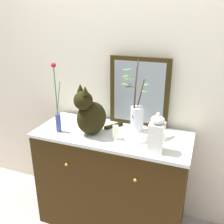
{
  "coord_description": "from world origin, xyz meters",
  "views": [
    {
      "loc": [
        0.64,
        -1.67,
        1.75
      ],
      "look_at": [
        0.0,
        0.0,
        1.06
      ],
      "focal_mm": 40.24,
      "sensor_mm": 36.0,
      "label": 1
    }
  ],
  "objects_px": {
    "jar_lidded_porcelain": "(157,134)",
    "candle_pillar": "(115,132)",
    "vase_glass_clear": "(137,116)",
    "sideboard": "(112,179)",
    "cat_sitting": "(90,114)",
    "vase_slim_green": "(58,113)",
    "mirror_leaning": "(139,92)",
    "bowl_porcelain": "(136,134)"
  },
  "relations": [
    {
      "from": "mirror_leaning",
      "to": "bowl_porcelain",
      "type": "height_order",
      "value": "mirror_leaning"
    },
    {
      "from": "vase_slim_green",
      "to": "bowl_porcelain",
      "type": "bearing_deg",
      "value": 11.3
    },
    {
      "from": "jar_lidded_porcelain",
      "to": "candle_pillar",
      "type": "distance_m",
      "value": 0.34
    },
    {
      "from": "vase_slim_green",
      "to": "jar_lidded_porcelain",
      "type": "relative_size",
      "value": 1.94
    },
    {
      "from": "sideboard",
      "to": "jar_lidded_porcelain",
      "type": "xyz_separation_m",
      "value": [
        0.38,
        -0.15,
        0.56
      ]
    },
    {
      "from": "sideboard",
      "to": "bowl_porcelain",
      "type": "height_order",
      "value": "bowl_porcelain"
    },
    {
      "from": "jar_lidded_porcelain",
      "to": "cat_sitting",
      "type": "bearing_deg",
      "value": 171.29
    },
    {
      "from": "sideboard",
      "to": "candle_pillar",
      "type": "relative_size",
      "value": 10.36
    },
    {
      "from": "jar_lidded_porcelain",
      "to": "candle_pillar",
      "type": "relative_size",
      "value": 2.38
    },
    {
      "from": "cat_sitting",
      "to": "bowl_porcelain",
      "type": "xyz_separation_m",
      "value": [
        0.35,
        0.07,
        -0.14
      ]
    },
    {
      "from": "sideboard",
      "to": "mirror_leaning",
      "type": "xyz_separation_m",
      "value": [
        0.14,
        0.23,
        0.72
      ]
    },
    {
      "from": "candle_pillar",
      "to": "vase_glass_clear",
      "type": "bearing_deg",
      "value": 29.85
    },
    {
      "from": "sideboard",
      "to": "cat_sitting",
      "type": "relative_size",
      "value": 3.06
    },
    {
      "from": "sideboard",
      "to": "vase_glass_clear",
      "type": "distance_m",
      "value": 0.64
    },
    {
      "from": "cat_sitting",
      "to": "vase_slim_green",
      "type": "height_order",
      "value": "vase_slim_green"
    },
    {
      "from": "sideboard",
      "to": "bowl_porcelain",
      "type": "bearing_deg",
      "value": -0.01
    },
    {
      "from": "vase_glass_clear",
      "to": "candle_pillar",
      "type": "bearing_deg",
      "value": -150.15
    },
    {
      "from": "vase_glass_clear",
      "to": "cat_sitting",
      "type": "bearing_deg",
      "value": -168.98
    },
    {
      "from": "mirror_leaning",
      "to": "vase_slim_green",
      "type": "height_order",
      "value": "mirror_leaning"
    },
    {
      "from": "vase_slim_green",
      "to": "vase_glass_clear",
      "type": "xyz_separation_m",
      "value": [
        0.6,
        0.12,
        0.01
      ]
    },
    {
      "from": "jar_lidded_porcelain",
      "to": "candle_pillar",
      "type": "height_order",
      "value": "jar_lidded_porcelain"
    },
    {
      "from": "candle_pillar",
      "to": "jar_lidded_porcelain",
      "type": "bearing_deg",
      "value": -12.33
    },
    {
      "from": "vase_slim_green",
      "to": "vase_glass_clear",
      "type": "relative_size",
      "value": 1.04
    },
    {
      "from": "sideboard",
      "to": "vase_glass_clear",
      "type": "xyz_separation_m",
      "value": [
        0.2,
        0.0,
        0.61
      ]
    },
    {
      "from": "mirror_leaning",
      "to": "candle_pillar",
      "type": "height_order",
      "value": "mirror_leaning"
    },
    {
      "from": "jar_lidded_porcelain",
      "to": "candle_pillar",
      "type": "bearing_deg",
      "value": 167.67
    },
    {
      "from": "sideboard",
      "to": "candle_pillar",
      "type": "xyz_separation_m",
      "value": [
        0.06,
        -0.08,
        0.49
      ]
    },
    {
      "from": "bowl_porcelain",
      "to": "vase_glass_clear",
      "type": "height_order",
      "value": "vase_glass_clear"
    },
    {
      "from": "sideboard",
      "to": "jar_lidded_porcelain",
      "type": "relative_size",
      "value": 4.35
    },
    {
      "from": "vase_slim_green",
      "to": "candle_pillar",
      "type": "height_order",
      "value": "vase_slim_green"
    },
    {
      "from": "candle_pillar",
      "to": "mirror_leaning",
      "type": "bearing_deg",
      "value": 74.48
    },
    {
      "from": "mirror_leaning",
      "to": "bowl_porcelain",
      "type": "xyz_separation_m",
      "value": [
        0.05,
        -0.23,
        -0.26
      ]
    },
    {
      "from": "cat_sitting",
      "to": "candle_pillar",
      "type": "relative_size",
      "value": 3.39
    },
    {
      "from": "cat_sitting",
      "to": "jar_lidded_porcelain",
      "type": "relative_size",
      "value": 1.42
    },
    {
      "from": "cat_sitting",
      "to": "jar_lidded_porcelain",
      "type": "xyz_separation_m",
      "value": [
        0.53,
        -0.08,
        -0.04
      ]
    },
    {
      "from": "mirror_leaning",
      "to": "cat_sitting",
      "type": "distance_m",
      "value": 0.44
    },
    {
      "from": "bowl_porcelain",
      "to": "vase_glass_clear",
      "type": "distance_m",
      "value": 0.15
    },
    {
      "from": "vase_slim_green",
      "to": "candle_pillar",
      "type": "bearing_deg",
      "value": 5.27
    },
    {
      "from": "bowl_porcelain",
      "to": "sideboard",
      "type": "bearing_deg",
      "value": 179.99
    },
    {
      "from": "vase_glass_clear",
      "to": "jar_lidded_porcelain",
      "type": "distance_m",
      "value": 0.24
    },
    {
      "from": "cat_sitting",
      "to": "vase_glass_clear",
      "type": "bearing_deg",
      "value": 11.02
    },
    {
      "from": "sideboard",
      "to": "vase_glass_clear",
      "type": "height_order",
      "value": "vase_glass_clear"
    }
  ]
}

